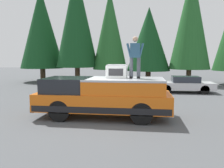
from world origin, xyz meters
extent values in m
plane|color=#4C4F51|center=(0.00, 0.00, 0.00)|extent=(90.00, 90.00, 0.00)
cube|color=orange|center=(0.24, -0.10, 0.70)|extent=(2.00, 5.50, 0.70)
cube|color=black|center=(0.24, -0.10, 0.51)|extent=(2.01, 5.39, 0.24)
cube|color=black|center=(0.24, 1.41, 1.35)|extent=(1.84, 1.87, 0.60)
cube|color=orange|center=(0.24, -0.98, 1.31)|extent=(1.92, 3.19, 0.52)
cube|color=#A8AAAF|center=(0.24, -0.98, 1.61)|extent=(1.94, 3.19, 0.08)
cube|color=#232326|center=(0.24, 2.59, 0.43)|extent=(1.96, 0.16, 0.20)
cube|color=#B2B5BA|center=(0.24, -2.79, 0.43)|extent=(1.96, 0.16, 0.20)
cylinder|color=black|center=(-0.61, 1.50, 0.42)|extent=(0.30, 0.84, 0.84)
cylinder|color=black|center=(1.09, 1.50, 0.42)|extent=(0.30, 0.84, 0.84)
cylinder|color=black|center=(-0.61, -1.69, 0.42)|extent=(0.30, 0.84, 0.84)
cylinder|color=black|center=(1.09, -1.69, 0.42)|extent=(0.30, 0.84, 0.84)
cube|color=silver|center=(0.36, -0.64, 1.91)|extent=(0.64, 0.84, 0.52)
cube|color=#2D2D30|center=(0.04, -0.64, 1.91)|extent=(0.01, 0.59, 0.29)
cube|color=#99999E|center=(0.36, -0.64, 2.19)|extent=(0.58, 0.76, 0.04)
cylinder|color=#4C515B|center=(0.36, -1.54, 2.07)|extent=(0.15, 0.15, 0.84)
cube|color=black|center=(0.32, -1.54, 1.69)|extent=(0.26, 0.11, 0.08)
cylinder|color=#4C515B|center=(0.36, -1.24, 2.07)|extent=(0.15, 0.15, 0.84)
cube|color=black|center=(0.32, -1.24, 1.69)|extent=(0.26, 0.11, 0.08)
cube|color=#335B7A|center=(0.36, -1.39, 2.78)|extent=(0.24, 0.40, 0.58)
sphere|color=tan|center=(0.36, -1.39, 3.23)|extent=(0.22, 0.22, 0.22)
cylinder|color=#335B7A|center=(0.33, -1.64, 2.78)|extent=(0.09, 0.23, 0.58)
cylinder|color=#335B7A|center=(0.33, -1.15, 2.78)|extent=(0.09, 0.23, 0.58)
cube|color=silver|center=(7.81, -4.66, 0.49)|extent=(1.64, 4.10, 0.50)
cube|color=#282D38|center=(7.81, -4.76, 0.95)|extent=(1.31, 1.89, 0.42)
cylinder|color=black|center=(7.09, -3.38, 0.31)|extent=(0.20, 0.62, 0.62)
cylinder|color=black|center=(8.53, -3.38, 0.31)|extent=(0.20, 0.62, 0.62)
cylinder|color=black|center=(7.09, -5.93, 0.31)|extent=(0.20, 0.62, 0.62)
cylinder|color=black|center=(8.53, -5.93, 0.31)|extent=(0.20, 0.62, 0.62)
cylinder|color=#4C3826|center=(13.01, -5.97, 0.72)|extent=(0.44, 0.44, 1.44)
cone|color=#235B28|center=(13.01, -5.97, 5.97)|extent=(3.70, 3.70, 9.06)
cylinder|color=#4C3826|center=(13.63, -2.24, 0.61)|extent=(0.50, 0.50, 1.23)
cone|color=#14421E|center=(13.63, -2.24, 4.25)|extent=(4.20, 4.20, 6.05)
cylinder|color=#4C3826|center=(12.85, 1.42, 0.69)|extent=(0.39, 0.39, 1.38)
cone|color=#235B28|center=(12.85, 1.42, 5.13)|extent=(3.28, 3.28, 7.50)
cylinder|color=#4C3826|center=(12.62, 4.60, 0.79)|extent=(0.48, 0.48, 1.58)
cone|color=#14421E|center=(12.62, 4.60, 6.22)|extent=(4.01, 4.01, 9.27)
cylinder|color=#4C3826|center=(13.59, 8.59, 0.71)|extent=(0.52, 0.52, 1.41)
cone|color=#14421E|center=(13.59, 8.59, 5.47)|extent=(4.37, 4.37, 8.11)
camera|label=1|loc=(-9.08, -1.71, 2.50)|focal=36.81mm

